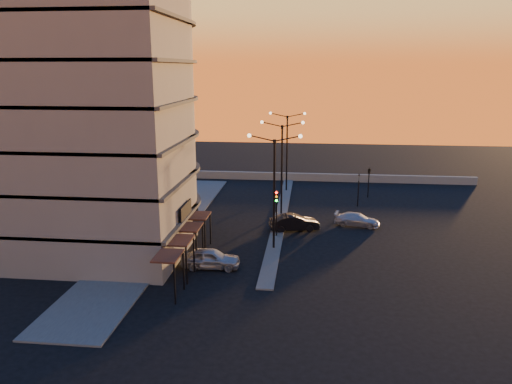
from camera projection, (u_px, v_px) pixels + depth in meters
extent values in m
plane|color=black|center=(274.00, 249.00, 41.12)|extent=(120.00, 120.00, 0.00)
cube|color=#4D4D4A|center=(164.00, 229.00, 46.10)|extent=(5.00, 40.00, 0.12)
cube|color=#4D4D4A|center=(281.00, 214.00, 50.75)|extent=(1.20, 36.00, 0.12)
cube|color=slate|center=(304.00, 177.00, 65.86)|extent=(44.00, 0.50, 1.00)
cylinder|color=slate|center=(109.00, 93.00, 41.53)|extent=(14.00, 14.00, 25.00)
cube|color=slate|center=(83.00, 96.00, 36.71)|extent=(14.00, 10.00, 25.00)
cylinder|color=black|center=(118.00, 218.00, 44.17)|extent=(14.16, 14.16, 2.40)
cube|color=black|center=(186.00, 211.00, 39.06)|extent=(0.15, 3.20, 1.20)
cylinder|color=black|center=(274.00, 196.00, 40.04)|extent=(0.18, 0.18, 9.00)
cube|color=black|center=(275.00, 142.00, 38.97)|extent=(0.25, 0.25, 0.35)
sphere|color=#FFE5B2|center=(249.00, 136.00, 39.08)|extent=(0.32, 0.32, 0.32)
sphere|color=#FFE5B2|center=(300.00, 136.00, 38.65)|extent=(0.32, 0.32, 0.32)
cylinder|color=black|center=(282.00, 171.00, 49.68)|extent=(0.18, 0.18, 9.00)
cube|color=black|center=(282.00, 127.00, 48.61)|extent=(0.25, 0.25, 0.35)
sphere|color=#FFE5B2|center=(262.00, 122.00, 48.72)|extent=(0.32, 0.32, 0.32)
sphere|color=#FFE5B2|center=(303.00, 123.00, 48.29)|extent=(0.32, 0.32, 0.32)
cylinder|color=black|center=(287.00, 154.00, 59.32)|extent=(0.18, 0.18, 9.00)
cube|color=black|center=(287.00, 117.00, 58.26)|extent=(0.25, 0.25, 0.35)
sphere|color=#FFE5B2|center=(270.00, 113.00, 58.36)|extent=(0.32, 0.32, 0.32)
sphere|color=#FFE5B2|center=(305.00, 113.00, 57.93)|extent=(0.32, 0.32, 0.32)
cylinder|color=black|center=(276.00, 220.00, 43.63)|extent=(0.12, 0.12, 3.20)
cube|color=black|center=(277.00, 196.00, 42.94)|extent=(0.28, 0.16, 1.00)
sphere|color=#FF0C05|center=(276.00, 193.00, 42.76)|extent=(0.20, 0.20, 0.20)
sphere|color=orange|center=(276.00, 197.00, 42.84)|extent=(0.20, 0.20, 0.20)
sphere|color=#0CFF26|center=(276.00, 201.00, 42.92)|extent=(0.20, 0.20, 0.20)
cylinder|color=black|center=(358.00, 194.00, 53.42)|extent=(0.12, 0.12, 2.80)
imported|color=black|center=(359.00, 177.00, 52.99)|extent=(0.13, 0.16, 0.80)
cylinder|color=black|center=(368.00, 186.00, 57.12)|extent=(0.12, 0.12, 2.80)
imported|color=black|center=(369.00, 170.00, 56.68)|extent=(0.42, 1.99, 0.80)
imported|color=#ACAEB4|center=(211.00, 258.00, 37.06)|extent=(4.47, 1.94, 1.50)
imported|color=black|center=(294.00, 223.00, 45.61)|extent=(4.76, 2.65, 1.49)
imported|color=#B8BAC1|center=(357.00, 220.00, 47.00)|extent=(4.44, 2.52, 1.21)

